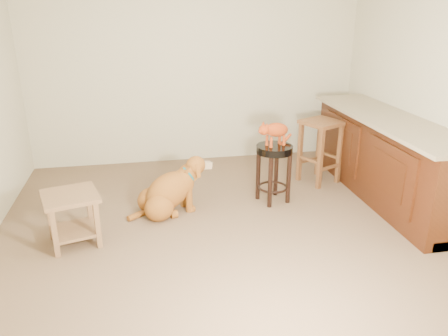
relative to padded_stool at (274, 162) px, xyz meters
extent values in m
cube|color=brown|center=(-0.64, -0.41, -0.47)|extent=(4.50, 4.00, 0.01)
cube|color=beige|center=(-0.64, 1.59, 0.83)|extent=(4.50, 0.04, 2.60)
cube|color=beige|center=(-0.64, -2.41, 0.83)|extent=(4.50, 0.04, 2.60)
cube|color=beige|center=(1.61, -0.41, 0.83)|extent=(0.04, 4.00, 2.60)
cube|color=#401C0B|center=(1.31, -0.11, -0.02)|extent=(0.60, 2.50, 0.90)
cube|color=gray|center=(1.28, -0.11, 0.45)|extent=(0.70, 2.56, 0.04)
cube|color=black|center=(1.35, -0.11, -0.42)|extent=(0.52, 2.50, 0.10)
cube|color=#401C0B|center=(1.00, -0.66, 0.03)|extent=(0.02, 0.90, 0.62)
cube|color=#401C0B|center=(1.00, 0.44, 0.03)|extent=(0.02, 0.90, 0.62)
cube|color=#341609|center=(0.98, -0.66, 0.03)|extent=(0.02, 0.60, 0.40)
cube|color=#341609|center=(0.98, 0.44, 0.03)|extent=(0.02, 0.60, 0.40)
cylinder|color=black|center=(0.08, 0.15, -0.18)|extent=(0.05, 0.05, 0.58)
cylinder|color=black|center=(-0.15, 0.08, -0.18)|extent=(0.05, 0.05, 0.58)
cylinder|color=black|center=(0.15, -0.08, -0.18)|extent=(0.05, 0.05, 0.58)
cylinder|color=black|center=(-0.08, -0.15, -0.18)|extent=(0.05, 0.05, 0.58)
torus|color=black|center=(0.00, 0.00, -0.30)|extent=(0.42, 0.42, 0.03)
cylinder|color=black|center=(0.00, 0.00, 0.15)|extent=(0.40, 0.40, 0.08)
cube|color=brown|center=(0.81, 0.68, -0.10)|extent=(0.06, 0.06, 0.74)
cube|color=brown|center=(0.51, 0.54, -0.10)|extent=(0.06, 0.06, 0.74)
cube|color=brown|center=(0.96, 0.37, -0.10)|extent=(0.06, 0.06, 0.74)
cube|color=brown|center=(0.65, 0.23, -0.10)|extent=(0.06, 0.06, 0.74)
cube|color=brown|center=(0.73, 0.46, 0.30)|extent=(0.56, 0.56, 0.04)
cube|color=brown|center=(-1.96, -0.33, -0.24)|extent=(0.06, 0.06, 0.46)
cube|color=brown|center=(-2.32, -0.43, -0.24)|extent=(0.06, 0.06, 0.46)
cube|color=brown|center=(-1.86, -0.68, -0.24)|extent=(0.06, 0.06, 0.46)
cube|color=brown|center=(-2.21, -0.78, -0.24)|extent=(0.06, 0.06, 0.46)
cube|color=brown|center=(-2.09, -0.55, 0.01)|extent=(0.59, 0.59, 0.04)
cube|color=brown|center=(-2.09, -0.55, -0.34)|extent=(0.50, 0.50, 0.03)
ellipsoid|color=brown|center=(-1.36, -0.02, -0.33)|extent=(0.37, 0.33, 0.28)
ellipsoid|color=brown|center=(-1.29, -0.24, -0.33)|extent=(0.37, 0.33, 0.28)
cylinder|color=brown|center=(-1.22, 0.04, -0.43)|extent=(0.09, 0.11, 0.09)
cylinder|color=brown|center=(-1.14, -0.21, -0.43)|extent=(0.09, 0.11, 0.09)
ellipsoid|color=brown|center=(-1.18, -0.08, -0.22)|extent=(0.71, 0.51, 0.57)
ellipsoid|color=brown|center=(-1.02, -0.03, -0.15)|extent=(0.31, 0.32, 0.29)
cylinder|color=brown|center=(-1.01, 0.05, -0.30)|extent=(0.09, 0.09, 0.33)
cylinder|color=brown|center=(-0.96, -0.10, -0.30)|extent=(0.09, 0.09, 0.33)
sphere|color=brown|center=(-0.98, 0.06, -0.44)|extent=(0.09, 0.09, 0.09)
sphere|color=brown|center=(-0.94, -0.09, -0.44)|extent=(0.09, 0.09, 0.09)
cylinder|color=brown|center=(-0.95, -0.01, -0.06)|extent=(0.24, 0.21, 0.21)
ellipsoid|color=brown|center=(-0.87, 0.01, 0.02)|extent=(0.26, 0.25, 0.20)
cube|color=tan|center=(-0.76, 0.05, 0.00)|extent=(0.16, 0.11, 0.09)
sphere|color=black|center=(-0.70, 0.07, 0.00)|extent=(0.05, 0.05, 0.05)
cube|color=brown|center=(-0.91, 0.10, -0.01)|extent=(0.06, 0.06, 0.15)
cube|color=brown|center=(-0.86, -0.08, -0.01)|extent=(0.06, 0.06, 0.15)
torus|color=#0D5B69|center=(-0.95, -0.01, -0.07)|extent=(0.17, 0.22, 0.18)
cylinder|color=#D8BF4C|center=(-0.91, 0.00, -0.13)|extent=(0.02, 0.04, 0.04)
cylinder|color=brown|center=(-1.50, -0.14, -0.44)|extent=(0.25, 0.21, 0.06)
ellipsoid|color=#93310E|center=(0.02, 0.00, 0.37)|extent=(0.34, 0.23, 0.19)
cylinder|color=#93310E|center=(-0.08, 0.02, 0.25)|extent=(0.03, 0.03, 0.12)
sphere|color=#93310E|center=(-0.08, 0.02, 0.20)|extent=(0.04, 0.04, 0.04)
cylinder|color=#93310E|center=(-0.06, -0.06, 0.25)|extent=(0.03, 0.03, 0.12)
sphere|color=#93310E|center=(-0.06, -0.06, 0.20)|extent=(0.04, 0.04, 0.04)
cylinder|color=#93310E|center=(0.07, 0.07, 0.25)|extent=(0.03, 0.03, 0.12)
sphere|color=#93310E|center=(0.07, 0.07, 0.20)|extent=(0.04, 0.04, 0.04)
cylinder|color=#93310E|center=(0.10, -0.01, 0.25)|extent=(0.03, 0.03, 0.12)
sphere|color=#93310E|center=(0.10, -0.01, 0.20)|extent=(0.04, 0.04, 0.04)
sphere|color=#93310E|center=(-0.14, -0.04, 0.39)|extent=(0.11, 0.11, 0.11)
sphere|color=#93310E|center=(-0.18, -0.06, 0.38)|extent=(0.04, 0.04, 0.04)
sphere|color=brown|center=(-0.20, -0.06, 0.38)|extent=(0.02, 0.02, 0.02)
cone|color=#93310E|center=(-0.14, -0.01, 0.45)|extent=(0.06, 0.06, 0.05)
cone|color=#C66B60|center=(-0.14, -0.01, 0.44)|extent=(0.03, 0.03, 0.03)
cone|color=#93310E|center=(-0.12, -0.07, 0.45)|extent=(0.06, 0.06, 0.05)
cone|color=#C66B60|center=(-0.12, -0.07, 0.44)|extent=(0.03, 0.03, 0.03)
cylinder|color=#93310E|center=(0.15, 0.09, 0.22)|extent=(0.19, 0.18, 0.11)
camera|label=1|loc=(-1.39, -4.35, 1.64)|focal=35.00mm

